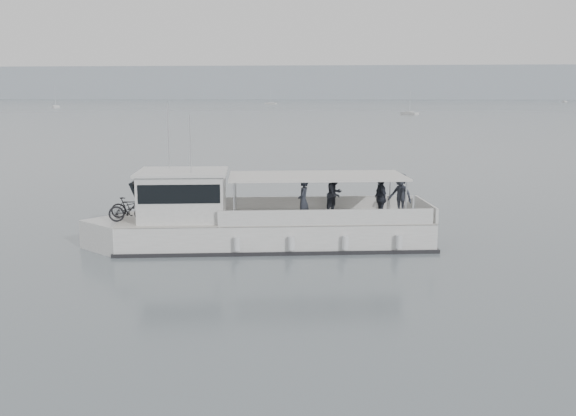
{
  "coord_description": "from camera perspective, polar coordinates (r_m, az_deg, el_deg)",
  "views": [
    {
      "loc": [
        0.64,
        -28.77,
        6.33
      ],
      "look_at": [
        -1.82,
        -2.84,
        1.6
      ],
      "focal_mm": 40.0,
      "sensor_mm": 36.0,
      "label": 1
    }
  ],
  "objects": [
    {
      "name": "ground",
      "position": [
        29.46,
        4.06,
        -2.14
      ],
      "size": [
        1400.0,
        1400.0,
        0.0
      ],
      "primitive_type": "plane",
      "color": "slate",
      "rests_on": "ground"
    },
    {
      "name": "headland",
      "position": [
        588.82,
        5.46,
        10.99
      ],
      "size": [
        1400.0,
        90.0,
        28.0
      ],
      "primitive_type": "cube",
      "color": "#939EA8",
      "rests_on": "ground"
    },
    {
      "name": "tour_boat",
      "position": [
        26.62,
        -3.8,
        -1.28
      ],
      "size": [
        14.62,
        5.43,
        6.08
      ],
      "rotation": [
        0.0,
        0.0,
        0.15
      ],
      "color": "silver",
      "rests_on": "ground"
    },
    {
      "name": "moored_fleet",
      "position": [
        242.92,
        -12.55,
        8.64
      ],
      "size": [
        345.8,
        354.31,
        11.1
      ],
      "color": "silver",
      "rests_on": "ground"
    }
  ]
}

